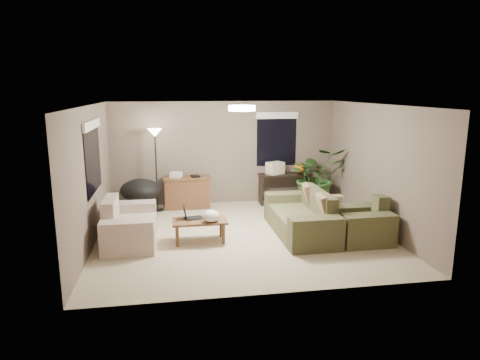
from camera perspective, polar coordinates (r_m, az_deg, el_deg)
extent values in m
plane|color=#BFB18E|center=(8.41, 0.22, -7.29)|extent=(5.50, 5.50, 0.00)
plane|color=white|center=(7.94, 0.24, 9.98)|extent=(5.50, 5.50, 0.00)
plane|color=#685A4C|center=(10.52, -2.05, 3.64)|extent=(5.50, 0.00, 5.50)
plane|color=#685A4C|center=(5.70, 4.44, -3.61)|extent=(5.50, 0.00, 5.50)
plane|color=#685A4C|center=(8.10, -19.32, 0.43)|extent=(0.00, 5.00, 5.00)
plane|color=#685A4C|center=(8.96, 17.86, 1.59)|extent=(0.00, 5.00, 5.00)
cube|color=brown|center=(8.51, 7.99, -5.70)|extent=(0.95, 1.48, 0.42)
cube|color=#48462B|center=(8.50, 10.42, -2.81)|extent=(0.22, 1.48, 0.43)
cube|color=#4A482C|center=(7.65, 10.06, -7.10)|extent=(0.95, 0.36, 0.60)
cube|color=brown|center=(9.33, 6.33, -3.49)|extent=(0.95, 0.36, 0.60)
cube|color=#8C7251|center=(8.07, 11.06, -3.53)|extent=(0.27, 0.47, 0.47)
cube|color=#8C7251|center=(8.89, 9.06, -2.01)|extent=(0.30, 0.48, 0.47)
cube|color=beige|center=(8.22, -14.37, -6.61)|extent=(0.90, 0.88, 0.42)
cube|color=beige|center=(8.13, -16.91, -3.82)|extent=(0.22, 0.88, 0.43)
cube|color=beige|center=(7.60, -14.79, -7.45)|extent=(0.90, 0.36, 0.60)
cube|color=#BEB3A2|center=(8.78, -14.07, -4.78)|extent=(0.90, 0.36, 0.60)
cube|color=#4D4E2E|center=(8.35, 15.78, -6.40)|extent=(0.95, 0.28, 0.42)
cube|color=#46462A|center=(8.39, 18.21, -3.44)|extent=(0.22, 0.28, 0.43)
cube|color=#4C4C2D|center=(8.05, 16.78, -6.48)|extent=(0.95, 0.36, 0.60)
cube|color=#48492B|center=(8.59, 14.92, -5.19)|extent=(0.95, 0.36, 0.60)
cube|color=brown|center=(7.96, -5.41, -5.44)|extent=(1.00, 0.55, 0.04)
cylinder|color=brown|center=(7.82, -8.37, -7.46)|extent=(0.06, 0.06, 0.38)
cylinder|color=brown|center=(7.88, -2.21, -7.20)|extent=(0.06, 0.06, 0.38)
cylinder|color=brown|center=(8.20, -8.43, -6.54)|extent=(0.06, 0.06, 0.38)
cylinder|color=brown|center=(8.25, -2.56, -6.30)|extent=(0.06, 0.06, 0.38)
cube|color=black|center=(8.04, -6.18, -5.06)|extent=(0.37, 0.30, 0.02)
cube|color=black|center=(8.00, -7.35, -4.29)|extent=(0.07, 0.23, 0.22)
ellipsoid|color=white|center=(7.80, -3.88, -4.82)|extent=(0.32, 0.29, 0.21)
cube|color=brown|center=(10.27, -7.06, -1.75)|extent=(1.05, 0.45, 0.71)
cube|color=brown|center=(10.18, -7.11, 0.30)|extent=(1.10, 0.50, 0.04)
cube|color=silver|center=(10.16, -8.53, 0.70)|extent=(0.31, 0.28, 0.12)
cube|color=black|center=(10.14, -5.98, 0.51)|extent=(0.23, 0.26, 0.04)
cube|color=black|center=(10.57, 6.00, 0.76)|extent=(1.30, 0.40, 0.04)
cube|color=black|center=(10.51, 2.80, -1.34)|extent=(0.05, 0.38, 0.71)
cube|color=black|center=(10.83, 9.02, -1.09)|extent=(0.05, 0.38, 0.71)
cube|color=black|center=(10.70, 5.94, -2.28)|extent=(1.25, 0.36, 0.03)
ellipsoid|color=orange|center=(10.65, 7.84, 1.53)|extent=(0.36, 0.36, 0.23)
cube|color=beige|center=(10.48, 4.70, 1.60)|extent=(0.47, 0.43, 0.29)
cylinder|color=black|center=(10.01, -13.04, -3.54)|extent=(0.60, 0.60, 0.30)
ellipsoid|color=black|center=(9.91, -13.14, -1.32)|extent=(1.02, 1.02, 0.50)
cylinder|color=black|center=(10.21, -10.88, -3.96)|extent=(0.28, 0.28, 0.02)
cylinder|color=black|center=(10.01, -11.08, 0.95)|extent=(0.04, 0.04, 1.78)
cone|color=white|center=(9.87, -11.29, 6.20)|extent=(0.32, 0.32, 0.18)
cylinder|color=white|center=(7.95, 0.24, 9.55)|extent=(0.50, 0.50, 0.10)
imported|color=#2D5923|center=(10.51, 10.11, -0.36)|extent=(1.30, 1.44, 1.13)
cube|color=tan|center=(9.76, 12.79, -4.76)|extent=(0.32, 0.32, 0.03)
cylinder|color=tan|center=(9.69, 12.86, -3.43)|extent=(0.12, 0.12, 0.44)
cube|color=tan|center=(9.64, 12.92, -2.08)|extent=(0.22, 0.22, 0.03)
cube|color=black|center=(8.34, -19.02, 2.86)|extent=(0.01, 1.50, 1.30)
cube|color=white|center=(8.27, -19.17, 6.98)|extent=(0.05, 1.56, 0.16)
cube|color=black|center=(10.71, 4.89, 5.37)|extent=(1.00, 0.01, 1.30)
cube|color=white|center=(10.64, 4.98, 8.57)|extent=(1.06, 0.05, 0.16)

